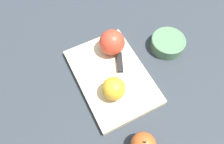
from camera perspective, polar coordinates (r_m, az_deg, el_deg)
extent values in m
plane|color=#282D33|center=(0.74, 0.00, -1.58)|extent=(4.00, 4.00, 0.00)
cube|color=#D1B789|center=(0.73, 0.00, -1.18)|extent=(0.34, 0.25, 0.02)
sphere|color=red|center=(0.74, -0.01, 7.73)|extent=(0.09, 0.09, 0.09)
cylinder|color=beige|center=(0.74, -0.52, 7.99)|extent=(0.04, 0.08, 0.08)
sphere|color=gold|center=(0.66, 0.45, -4.36)|extent=(0.07, 0.07, 0.07)
cylinder|color=beige|center=(0.66, 0.40, -3.84)|extent=(0.04, 0.06, 0.07)
cube|color=silver|center=(0.70, 2.59, -3.46)|extent=(0.09, 0.06, 0.00)
cube|color=black|center=(0.73, 2.08, 2.46)|extent=(0.07, 0.05, 0.02)
cylinder|color=#4C3319|center=(0.60, 8.73, -17.59)|extent=(0.01, 0.01, 0.01)
cylinder|color=#4C704C|center=(0.81, 14.47, 7.10)|extent=(0.12, 0.12, 0.04)
torus|color=#4C704C|center=(0.80, 14.74, 7.81)|extent=(0.12, 0.12, 0.01)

